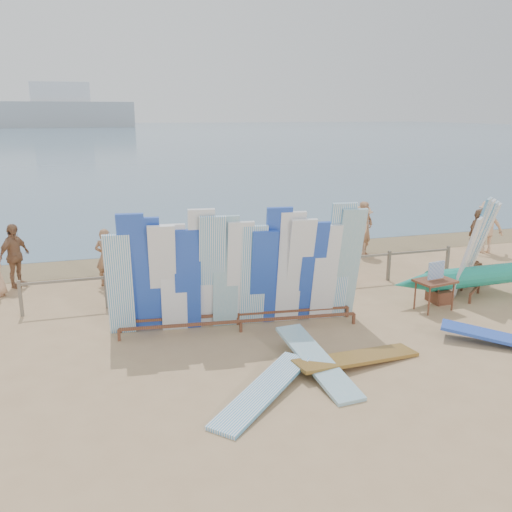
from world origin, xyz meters
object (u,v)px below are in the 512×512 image
object	(u,v)px
flat_board_e	(263,397)
flat_board_d	(507,346)
flat_board_c	(357,364)
beachgoer_extra_1	(14,256)
beachgoer_1	(106,257)
beachgoer_extra_0	(487,227)
beachgoer_2	(201,262)
main_surfboard_rack	(239,274)
beachgoer_7	(365,229)
beach_chair_left	(275,270)
beachgoer_9	(363,230)
flat_board_a	(316,370)
beach_chair_right	(270,270)
outrigger_canoe	(493,276)
beachgoer_10	(477,238)
side_surfboard_rack	(474,249)
stroller	(335,266)
beachgoer_5	(296,237)
beachgoer_4	(256,254)
beachgoer_6	(295,244)
vendor_table	(434,294)

from	to	relation	value
flat_board_e	flat_board_d	xyz separation A→B (m)	(5.58, 0.53, 0.00)
flat_board_c	beachgoer_extra_1	bearing A→B (deg)	34.44
beachgoer_1	beachgoer_extra_0	bearing A→B (deg)	-156.87
beachgoer_2	main_surfboard_rack	bearing A→B (deg)	135.62
beachgoer_7	beachgoer_2	world-z (taller)	beachgoer_7
beach_chair_left	beachgoer_9	xyz separation A→B (m)	(3.77, 1.75, 0.60)
flat_board_a	beach_chair_left	xyz separation A→B (m)	(1.13, 5.86, 0.28)
beach_chair_right	beachgoer_extra_1	distance (m)	7.25
flat_board_d	beachgoer_1	bearing A→B (deg)	89.40
outrigger_canoe	flat_board_a	world-z (taller)	outrigger_canoe
beachgoer_10	side_surfboard_rack	bearing A→B (deg)	156.42
beachgoer_2	flat_board_e	bearing A→B (deg)	128.44
beach_chair_left	stroller	size ratio (longest dim) A/B	0.93
stroller	beachgoer_10	world-z (taller)	beachgoer_10
flat_board_a	beachgoer_2	distance (m)	5.51
beachgoer_7	beachgoer_9	size ratio (longest dim) A/B	1.08
side_surfboard_rack	beachgoer_5	bearing A→B (deg)	87.52
beach_chair_right	beachgoer_extra_1	xyz separation A→B (m)	(-7.08, 1.43, 0.62)
flat_board_c	beachgoer_extra_0	xyz separation A→B (m)	(8.36, 6.65, 0.92)
flat_board_e	stroller	size ratio (longest dim) A/B	2.63
flat_board_c	beachgoer_4	xyz separation A→B (m)	(-0.31, 5.91, 0.79)
beachgoer_7	beachgoer_6	bearing A→B (deg)	170.65
stroller	beachgoer_extra_1	bearing A→B (deg)	-174.38
beachgoer_extra_1	beachgoer_5	world-z (taller)	beachgoer_extra_1
main_surfboard_rack	beachgoer_extra_0	bearing A→B (deg)	28.92
outrigger_canoe	beachgoer_6	size ratio (longest dim) A/B	3.54
main_surfboard_rack	beachgoer_6	distance (m)	4.86
beachgoer_10	beachgoer_7	xyz separation A→B (m)	(-2.86, 2.12, 0.02)
beach_chair_left	beachgoer_10	distance (m)	6.69
main_surfboard_rack	flat_board_d	size ratio (longest dim) A/B	2.13
stroller	beachgoer_6	xyz separation A→B (m)	(-0.84, 1.12, 0.46)
beach_chair_left	beachgoer_6	xyz separation A→B (m)	(0.82, 0.53, 0.59)
vendor_table	beach_chair_right	xyz separation A→B (m)	(-3.12, 3.58, -0.13)
vendor_table	beachgoer_extra_1	size ratio (longest dim) A/B	0.69
flat_board_e	beachgoer_extra_0	size ratio (longest dim) A/B	1.46
flat_board_a	stroller	bearing A→B (deg)	57.52
flat_board_e	beachgoer_extra_1	xyz separation A→B (m)	(-4.84, 7.90, 0.91)
main_surfboard_rack	side_surfboard_rack	world-z (taller)	main_surfboard_rack
side_surfboard_rack	beachgoer_7	world-z (taller)	side_surfboard_rack
flat_board_d	vendor_table	bearing A→B (deg)	44.75
side_surfboard_rack	beachgoer_4	size ratio (longest dim) A/B	1.70
beachgoer_9	stroller	bearing A→B (deg)	-11.23
beachgoer_4	beachgoer_7	distance (m)	4.62
beachgoer_5	beach_chair_left	bearing A→B (deg)	-15.33
stroller	beach_chair_left	bearing A→B (deg)	178.58
outrigger_canoe	beachgoer_4	bearing A→B (deg)	149.31
beachgoer_10	beachgoer_extra_1	world-z (taller)	beachgoer_10
flat_board_c	beachgoer_7	world-z (taller)	beachgoer_7
main_surfboard_rack	flat_board_a	distance (m)	2.91
outrigger_canoe	flat_board_c	bearing A→B (deg)	-154.64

